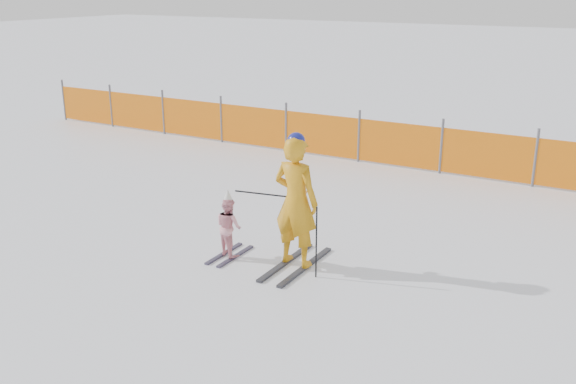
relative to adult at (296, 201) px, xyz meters
The scene contains 5 objects.
ground 1.10m from the adult, 167.16° to the right, with size 120.00×120.00×0.00m, color white.
adult is the anchor object (origin of this frame).
child 1.22m from the adult, 169.80° to the right, with size 0.55×0.94×1.11m.
ski_poles 0.30m from the adult, 84.24° to the right, with size 1.42×0.20×1.10m.
safety_fence 6.59m from the adult, 114.91° to the left, with size 17.86×0.06×1.25m.
Camera 1 is at (4.71, -7.71, 4.09)m, focal length 40.00 mm.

